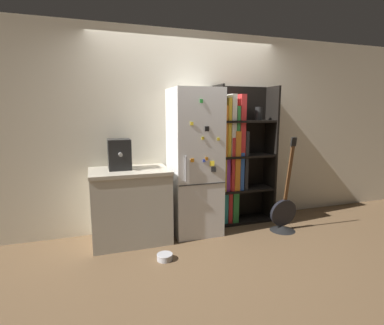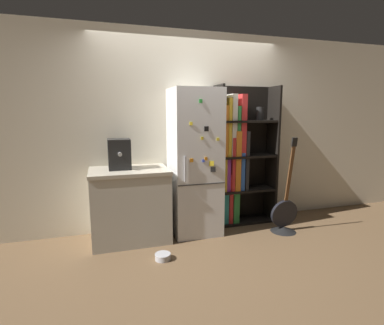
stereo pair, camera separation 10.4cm
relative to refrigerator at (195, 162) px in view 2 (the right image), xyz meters
The scene contains 8 objects.
ground_plane 0.94m from the refrigerator, 89.99° to the right, with size 16.00×16.00×0.00m, color brown.
wall_back 0.49m from the refrigerator, 89.99° to the left, with size 8.00×0.05×2.60m.
refrigerator is the anchor object (origin of this frame).
bookshelf 0.67m from the refrigerator, 12.96° to the left, with size 0.85×0.34×1.91m.
kitchen_counter 0.96m from the refrigerator, behind, with size 0.93×0.64×0.88m.
espresso_machine 0.94m from the refrigerator, behind, with size 0.26×0.32×0.36m.
guitar 1.39m from the refrigerator, 18.06° to the right, with size 0.37×0.33×1.25m.
pet_bowl 1.23m from the refrigerator, 130.42° to the right, with size 0.17×0.17×0.07m.
Camera 2 is at (-1.12, -3.44, 1.55)m, focal length 28.00 mm.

